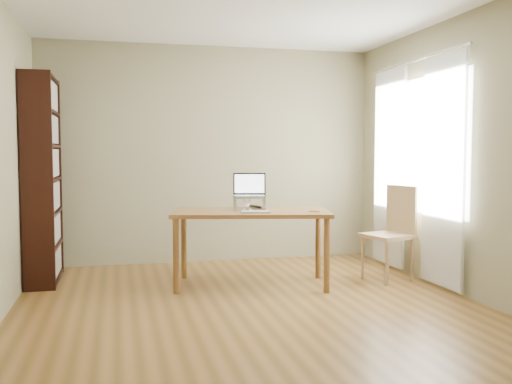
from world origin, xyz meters
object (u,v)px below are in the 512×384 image
chair (394,229)px  cat (246,204)px  bookshelf (43,180)px  laptop (248,190)px  keyboard (255,212)px  desk (251,219)px

chair → cat: bearing=154.1°
bookshelf → laptop: size_ratio=5.60×
cat → chair: 1.57m
cat → keyboard: bearing=-76.0°
bookshelf → keyboard: size_ratio=6.94×
chair → keyboard: bearing=166.5°
laptop → cat: bearing=-124.3°
bookshelf → cat: size_ratio=4.48×
keyboard → chair: bearing=13.0°
laptop → keyboard: 0.40m
keyboard → chair: (1.51, 0.10, -0.23)m
bookshelf → chair: size_ratio=2.14×
desk → chair: (1.50, -0.12, -0.13)m
keyboard → chair: chair is taller
cat → chair: bearing=3.0°
bookshelf → keyboard: bearing=-23.9°
bookshelf → chair: bookshelf is taller
desk → bookshelf: bearing=174.5°
bookshelf → cat: bearing=-15.7°
desk → chair: chair is taller
desk → keyboard: (-0.02, -0.22, 0.10)m
bookshelf → laptop: bookshelf is taller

